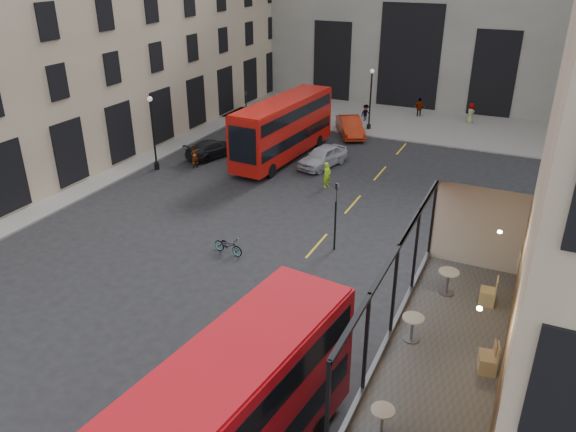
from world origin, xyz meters
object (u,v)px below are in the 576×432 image
at_px(street_lamp_b, 370,103).
at_px(car_a, 323,156).
at_px(bus_far, 284,126).
at_px(pedestrian_e, 195,157).
at_px(traffic_light_far, 246,108).
at_px(cyclist, 327,175).
at_px(cafe_chair_d, 488,296).
at_px(bicycle, 228,245).
at_px(pedestrian_d, 471,114).
at_px(cafe_chair_c, 486,358).
at_px(cafe_table_far, 448,279).
at_px(pedestrian_b, 366,113).
at_px(cafe_chair_b, 488,363).
at_px(street_lamp_a, 154,138).
at_px(car_c, 213,148).
at_px(cafe_table_near, 382,417).
at_px(pedestrian_a, 240,122).
at_px(cafe_table_mid, 413,325).
at_px(car_b, 350,127).
at_px(traffic_light_near, 336,208).
at_px(pedestrian_c, 419,108).

bearing_deg(street_lamp_b, car_a, -91.51).
relative_size(bus_far, pedestrian_e, 6.78).
xyz_separation_m(bus_far, pedestrian_e, (-5.00, -4.60, -1.70)).
bearing_deg(traffic_light_far, cyclist, -37.44).
height_order(bus_far, cafe_chair_d, cafe_chair_d).
xyz_separation_m(bicycle, pedestrian_d, (7.73, 30.47, 0.49)).
bearing_deg(cafe_chair_c, pedestrian_e, 138.59).
height_order(pedestrian_e, cafe_table_far, cafe_table_far).
relative_size(pedestrian_b, pedestrian_e, 0.96).
bearing_deg(cafe_chair_b, pedestrian_e, 138.36).
bearing_deg(bus_far, cafe_chair_b, -54.70).
bearing_deg(traffic_light_far, street_lamp_a, -101.31).
height_order(car_c, cafe_table_near, cafe_table_near).
distance_m(cyclist, cafe_table_near, 25.98).
bearing_deg(pedestrian_e, pedestrian_d, 165.90).
height_order(bus_far, cafe_table_far, cafe_table_far).
bearing_deg(cafe_table_near, pedestrian_a, 124.09).
bearing_deg(cafe_table_mid, bus_far, 122.42).
distance_m(cyclist, pedestrian_e, 10.11).
bearing_deg(cafe_chair_d, cyclist, 124.48).
distance_m(pedestrian_a, cafe_chair_b, 37.88).
relative_size(pedestrian_b, cafe_chair_d, 1.75).
distance_m(pedestrian_b, cafe_chair_c, 39.55).
height_order(bus_far, cafe_table_near, cafe_table_near).
xyz_separation_m(car_a, car_b, (-0.66, 7.99, 0.04)).
distance_m(pedestrian_b, cafe_table_far, 36.19).
xyz_separation_m(traffic_light_near, pedestrian_a, (-15.11, 16.82, -1.53)).
relative_size(bus_far, pedestrian_c, 6.22).
height_order(bicycle, pedestrian_a, pedestrian_a).
bearing_deg(pedestrian_b, cafe_chair_b, -126.66).
relative_size(street_lamp_a, pedestrian_c, 2.88).
height_order(traffic_light_far, pedestrian_e, traffic_light_far).
xyz_separation_m(bus_far, car_c, (-5.11, -1.94, -1.88)).
bearing_deg(car_a, pedestrian_b, 108.08).
relative_size(street_lamp_b, cyclist, 3.06).
bearing_deg(street_lamp_b, pedestrian_e, -120.65).
relative_size(street_lamp_a, cyclist, 3.06).
relative_size(street_lamp_b, pedestrian_b, 3.27).
bearing_deg(pedestrian_e, cafe_chair_d, 77.70).
distance_m(car_a, cafe_chair_b, 28.08).
height_order(cafe_table_far, cafe_chair_d, cafe_chair_d).
relative_size(car_b, cafe_chair_b, 5.65).
height_order(cafe_table_far, cafe_chair_b, cafe_chair_b).
relative_size(traffic_light_near, car_a, 0.84).
distance_m(traffic_light_near, cafe_chair_b, 15.32).
bearing_deg(pedestrian_e, street_lamp_a, -34.00).
height_order(street_lamp_b, car_b, street_lamp_b).
distance_m(car_b, cafe_chair_b, 35.42).
relative_size(car_b, pedestrian_e, 2.90).
bearing_deg(street_lamp_b, cafe_chair_c, -68.31).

